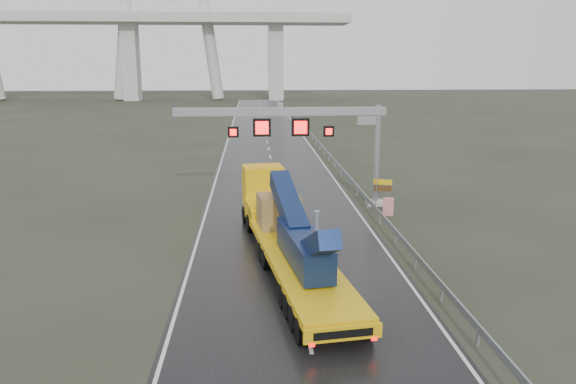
{
  "coord_description": "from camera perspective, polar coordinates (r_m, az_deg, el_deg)",
  "views": [
    {
      "loc": [
        -2.01,
        -21.2,
        10.05
      ],
      "look_at": [
        -0.08,
        8.62,
        3.2
      ],
      "focal_mm": 35.0,
      "sensor_mm": 36.0,
      "label": 1
    }
  ],
  "objects": [
    {
      "name": "road",
      "position": [
        62.06,
        -1.8,
        3.6
      ],
      "size": [
        11.0,
        200.0,
        0.02
      ],
      "primitive_type": "cube",
      "color": "black",
      "rests_on": "ground"
    },
    {
      "name": "striped_barrier",
      "position": [
        38.53,
        10.15,
        -1.49
      ],
      "size": [
        0.79,
        0.56,
        1.21
      ],
      "primitive_type": "cube",
      "rotation": [
        0.0,
        0.0,
        -0.27
      ],
      "color": "red",
      "rests_on": "ground"
    },
    {
      "name": "guardrail",
      "position": [
        52.68,
        5.22,
        2.64
      ],
      "size": [
        0.2,
        140.0,
        1.4
      ],
      "primitive_type": null,
      "color": "gray",
      "rests_on": "ground"
    },
    {
      "name": "heavy_haul_truck",
      "position": [
        29.98,
        -0.53,
        -3.24
      ],
      "size": [
        5.22,
        19.01,
        4.43
      ],
      "rotation": [
        0.0,
        0.0,
        0.14
      ],
      "color": "yellow",
      "rests_on": "ground"
    },
    {
      "name": "exit_sign_pair",
      "position": [
        39.89,
        9.59,
        0.4
      ],
      "size": [
        1.23,
        0.44,
        2.19
      ],
      "rotation": [
        0.0,
        0.0,
        -0.31
      ],
      "color": "gray",
      "rests_on": "ground"
    },
    {
      "name": "ground",
      "position": [
        23.55,
        1.59,
        -12.36
      ],
      "size": [
        400.0,
        400.0,
        0.0
      ],
      "primitive_type": "plane",
      "color": "#2A2E20",
      "rests_on": "ground"
    },
    {
      "name": "sign_gantry",
      "position": [
        39.66,
        2.29,
        6.48
      ],
      "size": [
        14.9,
        1.2,
        7.42
      ],
      "color": "silver",
      "rests_on": "ground"
    }
  ]
}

